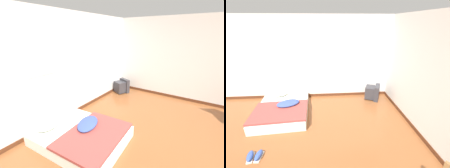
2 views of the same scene
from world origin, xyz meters
The scene contains 5 objects.
ground_plane centered at (0.00, 0.00, 0.00)m, with size 20.00×20.00×0.00m, color brown.
wall_back centered at (0.00, 2.51, 1.29)m, with size 8.37×0.08×2.60m.
wall_right centered at (3.01, 0.00, 1.29)m, with size 0.08×7.37×2.60m.
mattress_bed centered at (-0.31, 1.49, 0.15)m, with size 1.46×1.82×0.38m.
crt_tv centered at (2.44, 2.15, 0.23)m, with size 0.56×0.55×0.49m.
Camera 1 is at (-2.07, -0.41, 2.09)m, focal length 24.00 mm.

